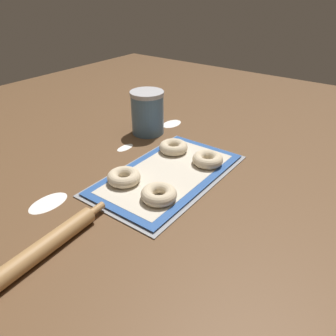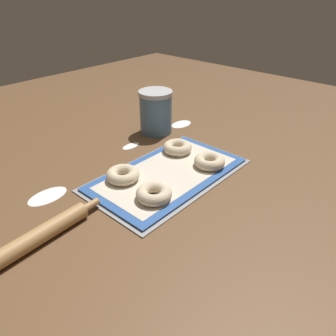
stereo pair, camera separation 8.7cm
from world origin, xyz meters
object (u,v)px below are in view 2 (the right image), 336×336
at_px(bagel_back_left, 123,175).
at_px(rolling_pin, 20,247).
at_px(bagel_front_left, 154,194).
at_px(bagel_front_right, 210,161).
at_px(baking_tray, 168,175).
at_px(bagel_back_right, 177,147).
at_px(flour_canister, 156,112).

xyz_separation_m(bagel_back_left, rolling_pin, (-0.36, -0.06, -0.01)).
height_order(bagel_front_left, bagel_front_right, same).
height_order(baking_tray, bagel_front_right, bagel_front_right).
bearing_deg(bagel_front_right, rolling_pin, 171.43).
bearing_deg(rolling_pin, bagel_front_left, -13.70).
xyz_separation_m(bagel_back_right, flour_canister, (0.09, 0.19, 0.06)).
distance_m(baking_tray, bagel_front_right, 0.15).
distance_m(bagel_back_left, bagel_back_right, 0.25).
distance_m(bagel_back_right, rolling_pin, 0.61).
relative_size(bagel_back_left, rolling_pin, 0.22).
height_order(baking_tray, bagel_front_left, bagel_front_left).
bearing_deg(flour_canister, bagel_front_right, -106.21).
height_order(bagel_back_left, rolling_pin, bagel_back_left).
relative_size(bagel_front_left, bagel_front_right, 1.00).
height_order(bagel_front_left, bagel_back_right, same).
height_order(bagel_back_left, bagel_back_right, same).
xyz_separation_m(bagel_front_right, flour_canister, (0.10, 0.34, 0.06)).
xyz_separation_m(baking_tray, bagel_back_left, (-0.12, 0.07, 0.02)).
height_order(baking_tray, bagel_back_right, bagel_back_right).
xyz_separation_m(flour_canister, rolling_pin, (-0.70, -0.25, -0.07)).
bearing_deg(baking_tray, bagel_back_right, 29.00).
relative_size(bagel_back_left, bagel_back_right, 1.00).
bearing_deg(bagel_front_left, flour_canister, 43.12).
relative_size(bagel_front_right, bagel_back_right, 1.00).
height_order(bagel_front_right, flour_canister, flour_canister).
bearing_deg(baking_tray, bagel_back_left, 148.64).
distance_m(bagel_front_left, bagel_back_right, 0.30).
xyz_separation_m(bagel_front_right, bagel_back_left, (-0.25, 0.15, 0.00)).
bearing_deg(bagel_front_left, baking_tray, 26.54).
xyz_separation_m(bagel_front_right, bagel_back_right, (0.01, 0.14, 0.00)).
height_order(bagel_front_left, rolling_pin, bagel_front_left).
relative_size(bagel_front_left, bagel_back_right, 1.00).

